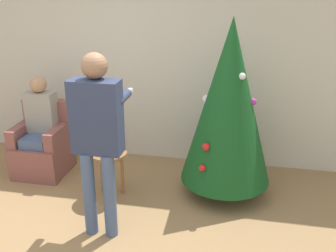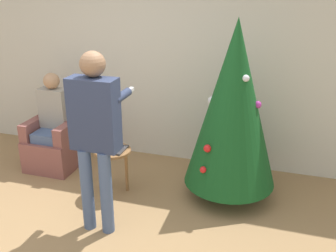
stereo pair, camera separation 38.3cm
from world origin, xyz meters
name	(u,v)px [view 1 (the left image)]	position (x,y,z in m)	size (l,w,h in m)	color
wall_back	(134,58)	(0.00, 2.23, 1.35)	(8.00, 0.06, 2.70)	beige
christmas_tree	(229,103)	(1.26, 1.42, 1.08)	(1.00, 1.00, 1.98)	brown
armchair	(44,147)	(-1.01, 1.51, 0.33)	(0.60, 0.62, 0.89)	brown
person_seated	(40,122)	(-1.01, 1.49, 0.67)	(0.36, 0.46, 1.23)	#475B84
person_standing	(97,130)	(0.15, 0.47, 1.06)	(0.46, 0.57, 1.75)	#475B84
side_stool	(109,160)	(0.00, 1.10, 0.45)	(0.41, 0.41, 0.54)	olive
laptop	(108,151)	(0.00, 1.10, 0.55)	(0.29, 0.25, 0.02)	#38383D
book	(108,150)	(0.00, 1.10, 0.57)	(0.21, 0.14, 0.02)	black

